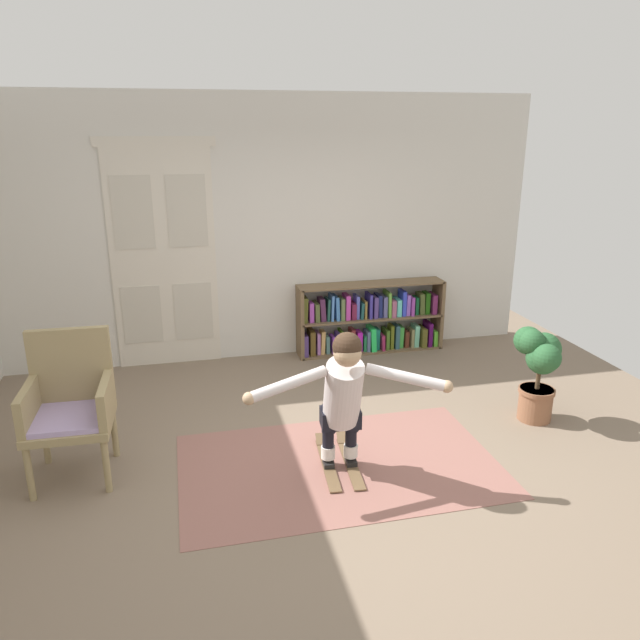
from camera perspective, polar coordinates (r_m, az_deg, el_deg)
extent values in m
plane|color=#7B6856|center=(4.94, 0.90, -13.41)|extent=(7.20, 7.20, 0.00)
cube|color=silver|center=(6.87, -4.43, 8.41)|extent=(6.00, 0.10, 2.90)
cube|color=beige|center=(6.80, -16.68, 5.26)|extent=(0.55, 0.04, 2.35)
cube|color=beige|center=(6.69, -17.08, 9.54)|extent=(0.41, 0.01, 0.76)
cube|color=beige|center=(6.92, -16.26, 0.47)|extent=(0.41, 0.01, 0.64)
cube|color=beige|center=(6.79, -12.03, 5.59)|extent=(0.55, 0.04, 2.35)
cube|color=beige|center=(6.68, -12.31, 9.90)|extent=(0.41, 0.01, 0.76)
cube|color=beige|center=(6.91, -11.72, 0.80)|extent=(0.41, 0.01, 0.64)
cube|color=beige|center=(6.65, -15.19, 15.80)|extent=(1.22, 0.04, 0.10)
cube|color=#905F55|center=(4.94, 1.81, -13.36)|extent=(2.48, 1.54, 0.01)
cube|color=brown|center=(6.96, -1.87, -0.24)|extent=(0.04, 0.30, 0.82)
cube|color=brown|center=(7.46, 10.92, 0.69)|extent=(0.04, 0.30, 0.82)
cube|color=brown|center=(7.29, 4.67, -2.77)|extent=(1.69, 0.30, 0.02)
cube|color=brown|center=(7.16, 4.74, 0.24)|extent=(1.69, 0.30, 0.02)
cube|color=brown|center=(7.05, 4.83, 3.36)|extent=(1.69, 0.30, 0.02)
cube|color=#51397B|center=(7.06, -1.49, -2.24)|extent=(0.06, 0.24, 0.25)
cube|color=brown|center=(7.08, -0.83, -2.02)|extent=(0.06, 0.22, 0.29)
cube|color=#A46AB0|center=(7.10, -0.25, -2.11)|extent=(0.04, 0.18, 0.26)
cube|color=tan|center=(7.09, 0.19, -2.04)|extent=(0.05, 0.14, 0.28)
cube|color=slate|center=(7.13, 0.64, -2.22)|extent=(0.05, 0.15, 0.21)
cube|color=purple|center=(7.13, 1.18, -2.25)|extent=(0.04, 0.17, 0.20)
cube|color=#624AB0|center=(7.13, 1.66, -2.08)|extent=(0.04, 0.17, 0.24)
cube|color=#4E8720|center=(7.14, 1.99, -1.97)|extent=(0.03, 0.24, 0.26)
cube|color=#B35B28|center=(7.19, 2.45, -2.15)|extent=(0.05, 0.20, 0.19)
cube|color=maroon|center=(7.20, 2.98, -1.80)|extent=(0.05, 0.16, 0.27)
cube|color=#C520CA|center=(7.22, 3.60, -1.91)|extent=(0.06, 0.16, 0.23)
cube|color=#227C47|center=(7.22, 4.08, -2.10)|extent=(0.03, 0.16, 0.18)
cube|color=slate|center=(7.22, 4.40, -1.87)|extent=(0.04, 0.18, 0.24)
cube|color=#25D15A|center=(7.23, 4.80, -1.68)|extent=(0.07, 0.22, 0.28)
cube|color=#157565|center=(7.27, 5.26, -1.71)|extent=(0.05, 0.14, 0.25)
cube|color=#8E234C|center=(7.29, 5.70, -1.94)|extent=(0.04, 0.22, 0.19)
cube|color=#456E24|center=(7.32, 6.11, -1.68)|extent=(0.04, 0.21, 0.23)
cube|color=#536118|center=(7.30, 6.59, -1.51)|extent=(0.04, 0.15, 0.29)
cube|color=#2E5862|center=(7.33, 7.07, -1.47)|extent=(0.05, 0.17, 0.28)
cube|color=green|center=(7.38, 7.39, -1.47)|extent=(0.06, 0.17, 0.26)
cube|color=#55291B|center=(7.41, 7.92, -1.65)|extent=(0.05, 0.17, 0.20)
cube|color=olive|center=(7.41, 8.46, -1.57)|extent=(0.03, 0.16, 0.23)
cube|color=#74D0A9|center=(7.43, 8.83, -1.38)|extent=(0.06, 0.17, 0.27)
cube|color=#504D1D|center=(7.45, 9.43, -1.48)|extent=(0.06, 0.23, 0.23)
cube|color=#4A0F51|center=(7.48, 10.00, -1.21)|extent=(0.05, 0.22, 0.29)
cube|color=#59BA32|center=(7.53, 10.44, -1.50)|extent=(0.05, 0.23, 0.19)
cube|color=#4E521D|center=(6.91, -1.49, 1.00)|extent=(0.07, 0.17, 0.29)
cube|color=purple|center=(6.93, -0.87, 0.77)|extent=(0.05, 0.14, 0.22)
cube|color=#4F5B30|center=(6.97, -0.39, 0.81)|extent=(0.05, 0.20, 0.21)
cube|color=#4F264B|center=(6.98, 0.15, 1.05)|extent=(0.08, 0.17, 0.27)
cube|color=#1E4E46|center=(7.00, 0.68, 1.05)|extent=(0.04, 0.19, 0.25)
cube|color=#4F86D8|center=(6.99, 1.04, 1.23)|extent=(0.04, 0.20, 0.30)
cube|color=#3F78C0|center=(7.02, 1.47, 1.20)|extent=(0.05, 0.23, 0.28)
cube|color=#586C43|center=(7.02, 1.99, 1.11)|extent=(0.05, 0.20, 0.26)
cube|color=#C63FAB|center=(7.04, 2.47, 1.29)|extent=(0.05, 0.20, 0.29)
cube|color=maroon|center=(7.06, 3.03, 0.91)|extent=(0.06, 0.19, 0.19)
cube|color=#5560CD|center=(7.07, 3.39, 1.28)|extent=(0.04, 0.17, 0.27)
cube|color=#1E5051|center=(7.10, 3.79, 0.98)|extent=(0.04, 0.20, 0.19)
cube|color=olive|center=(7.10, 4.10, 1.08)|extent=(0.03, 0.19, 0.21)
cube|color=#39319A|center=(7.11, 4.56, 1.40)|extent=(0.03, 0.21, 0.29)
cube|color=#4C3984|center=(7.12, 5.06, 1.27)|extent=(0.05, 0.19, 0.25)
cube|color=navy|center=(7.16, 5.44, 1.40)|extent=(0.05, 0.20, 0.27)
cube|color=#585995|center=(7.19, 5.88, 1.38)|extent=(0.05, 0.22, 0.24)
cube|color=#68AD40|center=(7.18, 6.28, 1.56)|extent=(0.04, 0.23, 0.30)
cube|color=#9B5476|center=(7.19, 6.70, 1.18)|extent=(0.05, 0.21, 0.20)
cube|color=#5ED7C9|center=(7.24, 7.16, 1.26)|extent=(0.05, 0.21, 0.20)
cube|color=blue|center=(7.24, 7.66, 1.64)|extent=(0.04, 0.19, 0.30)
cube|color=#9662D6|center=(7.26, 8.07, 1.47)|extent=(0.05, 0.16, 0.25)
cube|color=purple|center=(7.27, 8.44, 1.38)|extent=(0.04, 0.19, 0.22)
cube|color=#12532B|center=(7.31, 8.87, 1.39)|extent=(0.04, 0.15, 0.21)
cube|color=#425025|center=(7.32, 9.33, 1.58)|extent=(0.07, 0.16, 0.26)
cube|color=#1C500E|center=(7.35, 9.83, 1.62)|extent=(0.05, 0.15, 0.26)
cube|color=#682253|center=(7.39, 10.38, 1.58)|extent=(0.06, 0.22, 0.23)
cylinder|color=#9B875D|center=(4.89, -25.48, -12.84)|extent=(0.05, 0.05, 0.42)
cylinder|color=#9B875D|center=(4.78, -19.29, -12.72)|extent=(0.05, 0.05, 0.42)
cylinder|color=#9B875D|center=(5.33, -24.26, -10.06)|extent=(0.05, 0.05, 0.42)
cylinder|color=#9B875D|center=(5.24, -18.64, -9.88)|extent=(0.05, 0.05, 0.42)
cube|color=#9B875D|center=(4.95, -22.24, -8.89)|extent=(0.62, 0.62, 0.06)
cube|color=#B09BCF|center=(4.93, -22.31, -8.36)|extent=(0.55, 0.55, 0.04)
cube|color=#9B875D|center=(5.05, -22.20, -3.97)|extent=(0.60, 0.08, 0.60)
cube|color=#9B875D|center=(4.94, -25.57, -7.20)|extent=(0.07, 0.56, 0.28)
cube|color=#9B875D|center=(4.83, -19.31, -6.96)|extent=(0.07, 0.56, 0.28)
cylinder|color=brown|center=(5.91, 19.44, -7.39)|extent=(0.30, 0.30, 0.30)
cylinder|color=brown|center=(5.85, 19.57, -6.22)|extent=(0.32, 0.32, 0.04)
cylinder|color=#4C3823|center=(5.78, 19.77, -4.41)|extent=(0.04, 0.04, 0.36)
sphere|color=#28582F|center=(5.78, 20.16, -2.59)|extent=(0.30, 0.30, 0.30)
sphere|color=#28582F|center=(5.73, 18.84, -1.82)|extent=(0.25, 0.25, 0.25)
sphere|color=#28582F|center=(5.69, 20.06, -3.36)|extent=(0.29, 0.29, 0.29)
sphere|color=#28582F|center=(5.66, 19.18, -1.93)|extent=(0.23, 0.23, 0.23)
sphere|color=#28582F|center=(5.60, 20.41, -3.34)|extent=(0.25, 0.25, 0.25)
cube|color=brown|center=(4.92, 0.75, -13.34)|extent=(0.16, 0.78, 0.01)
cube|color=brown|center=(5.21, 0.13, -11.05)|extent=(0.10, 0.12, 0.06)
cube|color=black|center=(4.90, 0.79, -13.22)|extent=(0.09, 0.13, 0.04)
cube|color=brown|center=(4.95, 2.86, -13.17)|extent=(0.16, 0.78, 0.01)
cube|color=brown|center=(5.24, 2.12, -10.91)|extent=(0.10, 0.12, 0.06)
cube|color=black|center=(4.92, 2.91, -13.05)|extent=(0.09, 0.13, 0.04)
cylinder|color=white|center=(4.87, 0.75, -12.21)|extent=(0.12, 0.12, 0.10)
cylinder|color=black|center=(4.77, 0.76, -10.13)|extent=(0.10, 0.10, 0.30)
cylinder|color=black|center=(4.70, 0.82, -9.18)|extent=(0.12, 0.12, 0.22)
cylinder|color=white|center=(4.90, 2.88, -12.05)|extent=(0.12, 0.12, 0.10)
cylinder|color=black|center=(4.80, 2.92, -9.97)|extent=(0.10, 0.10, 0.30)
cylinder|color=black|center=(4.73, 3.01, -9.03)|extent=(0.12, 0.12, 0.22)
cube|color=black|center=(4.71, 1.92, -9.07)|extent=(0.31, 0.21, 0.14)
cylinder|color=silver|center=(4.53, 2.15, -6.83)|extent=(0.32, 0.47, 0.58)
sphere|color=tan|center=(4.25, 2.57, -3.07)|extent=(0.22, 0.22, 0.20)
sphere|color=#382619|center=(4.24, 2.55, -2.52)|extent=(0.23, 0.23, 0.21)
cylinder|color=silver|center=(4.24, -3.03, -6.00)|extent=(0.59, 0.21, 0.17)
sphere|color=tan|center=(4.16, -6.65, -7.28)|extent=(0.10, 0.10, 0.09)
cylinder|color=silver|center=(4.39, 8.05, -5.32)|extent=(0.57, 0.31, 0.17)
sphere|color=tan|center=(4.41, 11.76, -6.09)|extent=(0.10, 0.10, 0.09)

